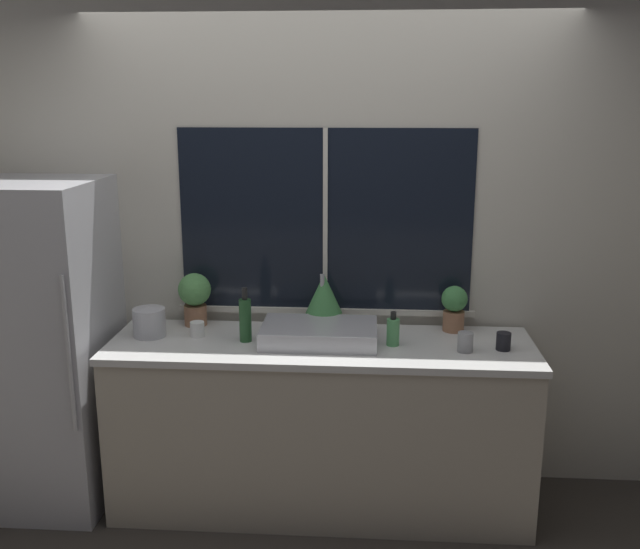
{
  "coord_description": "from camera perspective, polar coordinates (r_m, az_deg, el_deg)",
  "views": [
    {
      "loc": [
        0.24,
        -3.05,
        2.08
      ],
      "look_at": [
        -0.0,
        0.31,
        1.24
      ],
      "focal_mm": 40.0,
      "sensor_mm": 36.0,
      "label": 1
    }
  ],
  "objects": [
    {
      "name": "counter",
      "position": [
        3.74,
        0.06,
        -11.91
      ],
      "size": [
        2.12,
        0.63,
        0.89
      ],
      "color": "#B2A893",
      "rests_on": "ground_plane"
    },
    {
      "name": "sink",
      "position": [
        3.57,
        -0.05,
        -4.7
      ],
      "size": [
        0.57,
        0.42,
        0.3
      ],
      "color": "#ADADB2",
      "rests_on": "counter"
    },
    {
      "name": "ground_plane",
      "position": [
        3.7,
        -0.3,
        -20.23
      ],
      "size": [
        14.0,
        14.0,
        0.0
      ],
      "primitive_type": "plane",
      "color": "#38332D"
    },
    {
      "name": "mug_grey",
      "position": [
        3.5,
        11.55,
        -5.32
      ],
      "size": [
        0.07,
        0.07,
        0.1
      ],
      "color": "gray",
      "rests_on": "counter"
    },
    {
      "name": "mug_white",
      "position": [
        3.7,
        -9.79,
        -4.33
      ],
      "size": [
        0.07,
        0.07,
        0.08
      ],
      "color": "white",
      "rests_on": "counter"
    },
    {
      "name": "wall_left",
      "position": [
        5.15,
        -22.46,
        4.75
      ],
      "size": [
        0.06,
        7.0,
        2.7
      ],
      "color": "beige",
      "rests_on": "ground_plane"
    },
    {
      "name": "potted_plant_right",
      "position": [
        3.77,
        10.68,
        -2.53
      ],
      "size": [
        0.13,
        0.13,
        0.24
      ],
      "color": "#9E6B4C",
      "rests_on": "counter"
    },
    {
      "name": "kettle",
      "position": [
        3.74,
        -13.5,
        -3.66
      ],
      "size": [
        0.17,
        0.17,
        0.16
      ],
      "color": "#B2B2B7",
      "rests_on": "counter"
    },
    {
      "name": "refrigerator",
      "position": [
        3.96,
        -21.31,
        -5.21
      ],
      "size": [
        0.67,
        0.73,
        1.69
      ],
      "color": "#B7B7BC",
      "rests_on": "ground_plane"
    },
    {
      "name": "soap_bottle",
      "position": [
        3.53,
        5.86,
        -4.54
      ],
      "size": [
        0.06,
        0.06,
        0.17
      ],
      "color": "#519E5B",
      "rests_on": "counter"
    },
    {
      "name": "potted_plant_center",
      "position": [
        3.74,
        0.25,
        -1.82
      ],
      "size": [
        0.19,
        0.19,
        0.3
      ],
      "color": "#9E6B4C",
      "rests_on": "counter"
    },
    {
      "name": "bottle_tall",
      "position": [
        3.57,
        -6.0,
        -3.56
      ],
      "size": [
        0.06,
        0.06,
        0.28
      ],
      "color": "#235128",
      "rests_on": "counter"
    },
    {
      "name": "mug_black",
      "position": [
        3.57,
        14.47,
        -5.19
      ],
      "size": [
        0.07,
        0.07,
        0.09
      ],
      "color": "black",
      "rests_on": "counter"
    },
    {
      "name": "wall_back",
      "position": [
        3.81,
        0.46,
        2.91
      ],
      "size": [
        8.0,
        0.09,
        2.7
      ],
      "color": "beige",
      "rests_on": "ground_plane"
    },
    {
      "name": "potted_plant_left",
      "position": [
        3.85,
        -9.99,
        -1.66
      ],
      "size": [
        0.17,
        0.17,
        0.28
      ],
      "color": "#9E6B4C",
      "rests_on": "counter"
    }
  ]
}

